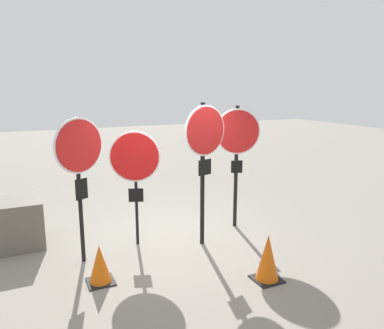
% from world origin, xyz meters
% --- Properties ---
extents(ground_plane, '(40.00, 40.00, 0.00)m').
position_xyz_m(ground_plane, '(0.00, 0.00, 0.00)').
color(ground_plane, gray).
extents(stop_sign_0, '(0.78, 0.42, 2.34)m').
position_xyz_m(stop_sign_0, '(-1.56, -0.16, 1.72)').
color(stop_sign_0, black).
rests_on(stop_sign_0, ground).
extents(stop_sign_1, '(0.83, 0.35, 2.06)m').
position_xyz_m(stop_sign_1, '(-0.61, 0.12, 1.51)').
color(stop_sign_1, black).
rests_on(stop_sign_1, ground).
extents(stop_sign_2, '(0.85, 0.25, 2.53)m').
position_xyz_m(stop_sign_2, '(0.49, -0.35, 1.80)').
color(stop_sign_2, black).
rests_on(stop_sign_2, ground).
extents(stop_sign_3, '(0.85, 0.32, 2.44)m').
position_xyz_m(stop_sign_3, '(1.45, 0.15, 1.73)').
color(stop_sign_3, black).
rests_on(stop_sign_3, ground).
extents(traffic_cone_0, '(0.40, 0.40, 0.70)m').
position_xyz_m(traffic_cone_0, '(0.76, -1.88, 0.35)').
color(traffic_cone_0, black).
rests_on(traffic_cone_0, ground).
extents(traffic_cone_1, '(0.38, 0.38, 0.57)m').
position_xyz_m(traffic_cone_1, '(-1.48, -0.92, 0.28)').
color(traffic_cone_1, black).
rests_on(traffic_cone_1, ground).
extents(storage_crate, '(0.81, 0.90, 0.84)m').
position_xyz_m(storage_crate, '(-2.51, 1.00, 0.42)').
color(storage_crate, '#605B51').
rests_on(storage_crate, ground).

